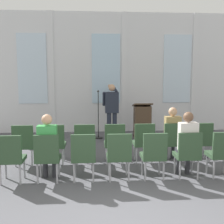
{
  "coord_description": "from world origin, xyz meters",
  "views": [
    {
      "loc": [
        -0.51,
        -3.38,
        2.03
      ],
      "look_at": [
        0.03,
        4.14,
        1.04
      ],
      "focal_mm": 44.85,
      "sensor_mm": 36.0,
      "label": 1
    }
  ],
  "objects_px": {
    "chair_r0_c6": "(201,139)",
    "chair_r1_c5": "(188,152)",
    "chair_r0_c1": "(55,142)",
    "chair_r1_c6": "(221,151)",
    "mic_stand": "(98,128)",
    "lectern": "(142,121)",
    "audience_r0_c5": "(172,131)",
    "audience_r1_c5": "(187,141)",
    "chair_r0_c5": "(173,140)",
    "chair_r0_c0": "(24,142)",
    "chair_r0_c3": "(115,141)",
    "chair_r1_c3": "(119,153)",
    "chair_r1_c1": "(47,155)",
    "speaker": "(112,108)",
    "chair_r0_c2": "(85,141)",
    "chair_r1_c2": "(84,154)",
    "chair_r1_c0": "(11,156)",
    "chair_r1_c4": "(154,153)",
    "audience_r1_c1": "(48,144)",
    "chair_r0_c4": "(144,140)"
  },
  "relations": [
    {
      "from": "chair_r0_c6",
      "to": "chair_r1_c5",
      "type": "relative_size",
      "value": 1.0
    },
    {
      "from": "chair_r0_c1",
      "to": "chair_r1_c6",
      "type": "relative_size",
      "value": 1.0
    },
    {
      "from": "mic_stand",
      "to": "lectern",
      "type": "height_order",
      "value": "mic_stand"
    },
    {
      "from": "audience_r0_c5",
      "to": "audience_r1_c5",
      "type": "distance_m",
      "value": 1.05
    },
    {
      "from": "chair_r0_c5",
      "to": "chair_r0_c0",
      "type": "bearing_deg",
      "value": 180.0
    },
    {
      "from": "audience_r1_c5",
      "to": "chair_r0_c5",
      "type": "bearing_deg",
      "value": 90.0
    },
    {
      "from": "chair_r0_c3",
      "to": "chair_r0_c6",
      "type": "bearing_deg",
      "value": 0.0
    },
    {
      "from": "chair_r0_c6",
      "to": "chair_r1_c3",
      "type": "height_order",
      "value": "same"
    },
    {
      "from": "mic_stand",
      "to": "chair_r1_c1",
      "type": "xyz_separation_m",
      "value": [
        -1.05,
        -3.69,
        0.2
      ]
    },
    {
      "from": "chair_r0_c1",
      "to": "speaker",
      "type": "bearing_deg",
      "value": 58.44
    },
    {
      "from": "chair_r0_c2",
      "to": "audience_r0_c5",
      "type": "bearing_deg",
      "value": 2.33
    },
    {
      "from": "chair_r1_c2",
      "to": "chair_r1_c6",
      "type": "relative_size",
      "value": 1.0
    },
    {
      "from": "chair_r0_c3",
      "to": "chair_r0_c6",
      "type": "relative_size",
      "value": 1.0
    },
    {
      "from": "chair_r1_c0",
      "to": "chair_r1_c4",
      "type": "distance_m",
      "value": 2.72
    },
    {
      "from": "chair_r0_c1",
      "to": "audience_r0_c5",
      "type": "relative_size",
      "value": 0.73
    },
    {
      "from": "chair_r0_c6",
      "to": "chair_r1_c0",
      "type": "height_order",
      "value": "same"
    },
    {
      "from": "chair_r0_c1",
      "to": "chair_r1_c1",
      "type": "relative_size",
      "value": 1.0
    },
    {
      "from": "chair_r1_c0",
      "to": "chair_r1_c2",
      "type": "relative_size",
      "value": 1.0
    },
    {
      "from": "mic_stand",
      "to": "chair_r0_c0",
      "type": "xyz_separation_m",
      "value": [
        -1.73,
        -2.64,
        0.2
      ]
    },
    {
      "from": "chair_r0_c6",
      "to": "audience_r1_c1",
      "type": "relative_size",
      "value": 0.72
    },
    {
      "from": "lectern",
      "to": "chair_r1_c3",
      "type": "relative_size",
      "value": 1.23
    },
    {
      "from": "lectern",
      "to": "chair_r0_c1",
      "type": "distance_m",
      "value": 3.55
    },
    {
      "from": "audience_r1_c5",
      "to": "chair_r1_c6",
      "type": "height_order",
      "value": "audience_r1_c5"
    },
    {
      "from": "chair_r0_c4",
      "to": "chair_r0_c6",
      "type": "bearing_deg",
      "value": 0.0
    },
    {
      "from": "lectern",
      "to": "audience_r0_c5",
      "type": "relative_size",
      "value": 0.9
    },
    {
      "from": "chair_r0_c2",
      "to": "lectern",
      "type": "bearing_deg",
      "value": 54.98
    },
    {
      "from": "mic_stand",
      "to": "chair_r1_c3",
      "type": "height_order",
      "value": "mic_stand"
    },
    {
      "from": "chair_r1_c0",
      "to": "audience_r1_c5",
      "type": "relative_size",
      "value": 0.71
    },
    {
      "from": "chair_r1_c5",
      "to": "audience_r1_c1",
      "type": "bearing_deg",
      "value": 178.27
    },
    {
      "from": "mic_stand",
      "to": "chair_r1_c1",
      "type": "bearing_deg",
      "value": -105.89
    },
    {
      "from": "audience_r0_c5",
      "to": "chair_r1_c4",
      "type": "distance_m",
      "value": 1.33
    },
    {
      "from": "chair_r0_c0",
      "to": "chair_r0_c4",
      "type": "relative_size",
      "value": 1.0
    },
    {
      "from": "chair_r0_c5",
      "to": "audience_r0_c5",
      "type": "bearing_deg",
      "value": 90.0
    },
    {
      "from": "lectern",
      "to": "chair_r0_c2",
      "type": "distance_m",
      "value": 3.12
    },
    {
      "from": "chair_r1_c3",
      "to": "chair_r1_c6",
      "type": "bearing_deg",
      "value": 0.0
    },
    {
      "from": "chair_r0_c3",
      "to": "chair_r0_c1",
      "type": "bearing_deg",
      "value": 180.0
    },
    {
      "from": "chair_r1_c0",
      "to": "chair_r1_c6",
      "type": "bearing_deg",
      "value": 0.0
    },
    {
      "from": "speaker",
      "to": "chair_r1_c6",
      "type": "height_order",
      "value": "speaker"
    },
    {
      "from": "chair_r0_c2",
      "to": "chair_r1_c0",
      "type": "distance_m",
      "value": 1.72
    },
    {
      "from": "audience_r1_c1",
      "to": "chair_r1_c6",
      "type": "relative_size",
      "value": 1.39
    },
    {
      "from": "chair_r0_c5",
      "to": "audience_r1_c5",
      "type": "distance_m",
      "value": 0.99
    },
    {
      "from": "chair_r0_c4",
      "to": "chair_r1_c3",
      "type": "bearing_deg",
      "value": -122.97
    },
    {
      "from": "chair_r1_c2",
      "to": "chair_r0_c0",
      "type": "bearing_deg",
      "value": 142.37
    },
    {
      "from": "chair_r1_c6",
      "to": "audience_r1_c1",
      "type": "bearing_deg",
      "value": 178.62
    },
    {
      "from": "chair_r0_c1",
      "to": "chair_r1_c6",
      "type": "xyz_separation_m",
      "value": [
        3.4,
        -1.05,
        0.0
      ]
    },
    {
      "from": "chair_r0_c3",
      "to": "chair_r1_c0",
      "type": "distance_m",
      "value": 2.3
    },
    {
      "from": "chair_r0_c3",
      "to": "chair_r1_c2",
      "type": "bearing_deg",
      "value": -122.97
    },
    {
      "from": "chair_r1_c3",
      "to": "chair_r1_c0",
      "type": "bearing_deg",
      "value": 180.0
    },
    {
      "from": "mic_stand",
      "to": "chair_r0_c4",
      "type": "height_order",
      "value": "mic_stand"
    },
    {
      "from": "chair_r0_c0",
      "to": "chair_r1_c4",
      "type": "distance_m",
      "value": 2.92
    }
  ]
}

